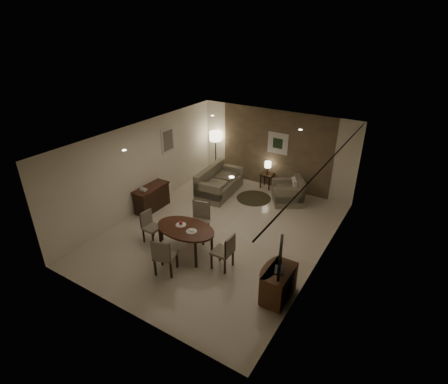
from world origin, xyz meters
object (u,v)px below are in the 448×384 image
Objects in this scene: chair_far at (198,223)px; side_table at (267,181)px; dining_table at (186,240)px; armchair at (288,190)px; console_desk at (152,198)px; floor_lamp at (216,154)px; chair_right at (222,251)px; tv_cabinet at (279,284)px; chair_left at (152,227)px; chair_near at (165,255)px; sofa at (220,181)px.

chair_far reaches higher than side_table.
dining_table is 4.04m from armchair.
console_desk is 4.02m from side_table.
armchair is 1.22m from side_table.
chair_far reaches higher than console_desk.
chair_right is at bearing -55.52° from floor_lamp.
armchair is at bearing 56.11° from chair_far.
tv_cabinet is 1.55m from chair_right.
armchair is 3.23m from floor_lamp.
dining_table is 1.84× the size of chair_left.
armchair is (2.18, 3.94, -0.01)m from chair_left.
chair_near is 1.02× the size of armchair.
sofa is at bearing -52.37° from floor_lamp.
floor_lamp is at bearing 14.78° from chair_left.
chair_far is 1.99× the size of side_table.
floor_lamp reaches higher than tv_cabinet.
console_desk is 3.59m from chair_right.
chair_left is (-3.67, 0.18, 0.08)m from tv_cabinet.
console_desk is at bearing 150.99° from dining_table.
dining_table is at bearing -91.04° from side_table.
dining_table is at bearing -105.31° from chair_near.
floor_lamp is (-3.14, 0.62, 0.42)m from armchair.
side_table is at bearing -154.39° from armchair.
chair_far reaches higher than sofa.
chair_right is at bearing -77.70° from side_table.
dining_table is 1.71× the size of chair_right.
chair_left is 0.46× the size of sofa.
sofa reaches higher than tv_cabinet.
side_table is at bearing 88.96° from dining_table.
console_desk is 1.25× the size of chair_near.
console_desk is at bearing 143.96° from sofa.
dining_table is at bearing -90.73° from chair_right.
side_table is at bearing 0.27° from floor_lamp.
tv_cabinet is at bearing -31.74° from chair_far.
chair_far is at bearing -103.24° from chair_near.
console_desk is 4.28m from armchair.
side_table is at bearing 117.98° from tv_cabinet.
tv_cabinet is at bearing -62.02° from side_table.
chair_right is (-1.54, 0.22, 0.11)m from tv_cabinet.
sofa is at bearing -133.64° from side_table.
floor_lamp is at bearing -179.73° from side_table.
sofa reaches higher than armchair.
chair_right reaches higher than chair_left.
chair_near is 1.36m from chair_left.
tv_cabinet is 2.84m from chair_far.
chair_right is 3.89m from armchair.
chair_far is 4.33m from floor_lamp.
tv_cabinet is 1.74× the size of side_table.
dining_table is at bearing -48.58° from armchair.
side_table is (1.17, 1.23, -0.18)m from sofa.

